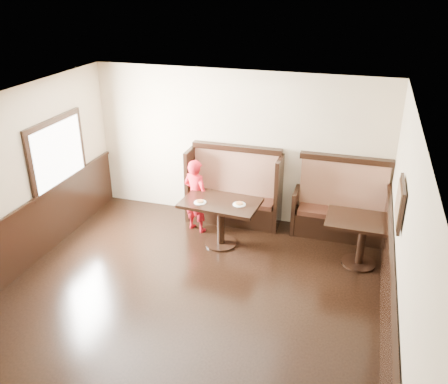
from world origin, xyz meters
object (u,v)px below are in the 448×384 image
at_px(child, 196,196).
at_px(table_main, 221,212).
at_px(table_neighbor, 363,231).
at_px(booth_main, 234,194).
at_px(booth_neighbor, 340,210).

bearing_deg(child, table_main, 165.47).
relative_size(table_neighbor, child, 0.86).
relative_size(booth_main, child, 1.28).
bearing_deg(booth_main, booth_neighbor, -0.05).
relative_size(booth_main, table_neighbor, 1.49).
xyz_separation_m(booth_main, booth_neighbor, (1.95, -0.00, -0.05)).
bearing_deg(booth_neighbor, table_neighbor, -66.07).
height_order(table_neighbor, child, child).
distance_m(booth_main, table_neighbor, 2.52).
height_order(booth_main, booth_neighbor, same).
bearing_deg(child, booth_neighbor, -148.73).
xyz_separation_m(table_main, child, (-0.57, 0.37, 0.05)).
xyz_separation_m(booth_main, table_neighbor, (2.35, -0.90, 0.08)).
bearing_deg(booth_neighbor, table_main, -153.65).
xyz_separation_m(booth_neighbor, table_neighbor, (0.40, -0.90, 0.12)).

